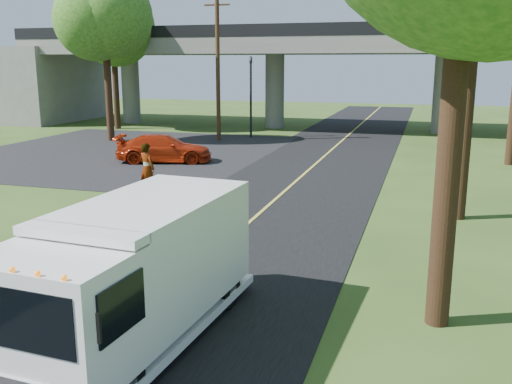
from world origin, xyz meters
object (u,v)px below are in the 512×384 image
at_px(red_sedan, 164,149).
at_px(pedestrian, 147,168).
at_px(step_van, 135,270).
at_px(traffic_signal, 251,88).
at_px(tree_left_lot, 105,10).
at_px(utility_pole, 218,66).
at_px(tree_left_far, 114,25).

relative_size(red_sedan, pedestrian, 2.44).
height_order(step_van, pedestrian, step_van).
relative_size(traffic_signal, tree_left_lot, 0.50).
bearing_deg(pedestrian, traffic_signal, -68.62).
relative_size(tree_left_lot, pedestrian, 5.49).
bearing_deg(tree_left_lot, traffic_signal, 28.11).
relative_size(tree_left_lot, step_van, 1.74).
bearing_deg(tree_left_lot, red_sedan, -43.04).
relative_size(utility_pole, tree_left_far, 0.91).
distance_m(step_van, pedestrian, 12.00).
xyz_separation_m(utility_pole, tree_left_lot, (-6.29, -2.16, 3.31)).
xyz_separation_m(traffic_signal, tree_left_lot, (-7.79, -4.16, 4.70)).
height_order(utility_pole, tree_left_lot, tree_left_lot).
bearing_deg(pedestrian, tree_left_lot, -36.79).
distance_m(traffic_signal, step_van, 28.12).
bearing_deg(traffic_signal, step_van, -76.81).
distance_m(tree_left_lot, step_van, 27.94).
bearing_deg(tree_left_far, pedestrian, -57.26).
bearing_deg(red_sedan, traffic_signal, -23.85).
distance_m(tree_left_far, step_van, 34.39).
xyz_separation_m(traffic_signal, pedestrian, (1.05, -16.59, -2.24)).
distance_m(traffic_signal, red_sedan, 10.60).
distance_m(traffic_signal, tree_left_lot, 10.01).
xyz_separation_m(tree_left_far, step_van, (17.20, -29.15, -6.10)).
distance_m(utility_pole, tree_left_far, 10.45).
relative_size(traffic_signal, red_sedan, 1.11).
xyz_separation_m(tree_left_lot, pedestrian, (8.84, -12.42, -6.95)).
bearing_deg(utility_pole, pedestrian, -80.09).
height_order(traffic_signal, utility_pole, utility_pole).
bearing_deg(red_sedan, step_van, -172.16).
bearing_deg(utility_pole, tree_left_far, 157.57).
relative_size(traffic_signal, tree_left_far, 0.53).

